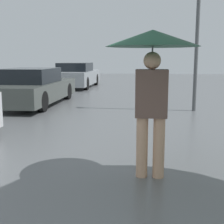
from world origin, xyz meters
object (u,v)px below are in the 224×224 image
parked_car_middle (33,88)px  parked_car_farthest (76,76)px  pedestrian (152,58)px  street_lamp (198,6)px

parked_car_middle → parked_car_farthest: size_ratio=1.00×
pedestrian → parked_car_farthest: 12.79m
parked_car_farthest → parked_car_middle: bearing=-90.0°
parked_car_middle → parked_car_farthest: bearing=90.0°
street_lamp → parked_car_farthest: bearing=126.5°
pedestrian → parked_car_middle: pedestrian is taller
parked_car_middle → street_lamp: street_lamp is taller
parked_car_farthest → pedestrian: bearing=-72.6°
parked_car_farthest → street_lamp: bearing=-53.5°
pedestrian → parked_car_middle: bearing=122.7°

